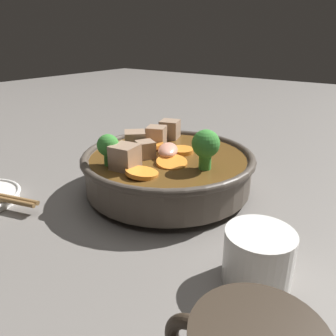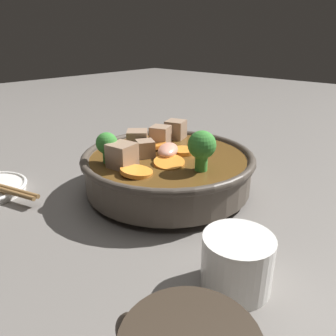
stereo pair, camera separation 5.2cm
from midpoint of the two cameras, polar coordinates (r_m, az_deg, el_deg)
name	(u,v)px [view 2 (the right image)]	position (r m, az deg, el deg)	size (l,w,h in m)	color
ground_plane	(168,191)	(0.54, 2.78, -4.02)	(3.00, 3.00, 0.00)	slate
stirfry_bowl	(167,166)	(0.52, 2.77, 0.21)	(0.27, 0.27, 0.12)	#51473D
tea_cup	(237,262)	(0.35, 16.31, -15.55)	(0.07, 0.07, 0.06)	white
napkin	(211,148)	(0.74, 9.49, 3.46)	(0.12, 0.10, 0.00)	#D16B84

